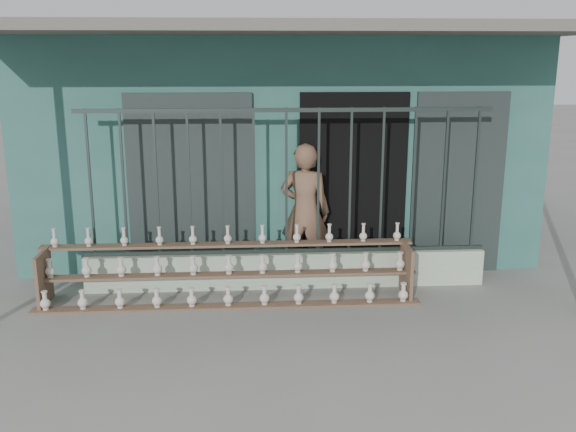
{
  "coord_description": "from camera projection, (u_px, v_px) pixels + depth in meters",
  "views": [
    {
      "loc": [
        -0.47,
        -6.35,
        2.87
      ],
      "look_at": [
        0.0,
        1.0,
        1.0
      ],
      "focal_mm": 40.0,
      "sensor_mm": 36.0,
      "label": 1
    }
  ],
  "objects": [
    {
      "name": "parapet_wall",
      "position": [
        286.0,
        270.0,
        8.08
      ],
      "size": [
        5.0,
        0.2,
        0.45
      ],
      "primitive_type": "cube",
      "color": "#B2C8AB",
      "rests_on": "ground"
    },
    {
      "name": "workshop_building",
      "position": [
        276.0,
        132.0,
        10.57
      ],
      "size": [
        7.4,
        6.6,
        3.21
      ],
      "color": "#2C5E57",
      "rests_on": "ground"
    },
    {
      "name": "shelf_rack",
      "position": [
        228.0,
        272.0,
        7.6
      ],
      "size": [
        4.5,
        0.68,
        0.85
      ],
      "color": "brown",
      "rests_on": "ground"
    },
    {
      "name": "security_fence",
      "position": [
        286.0,
        182.0,
        7.8
      ],
      "size": [
        5.0,
        0.04,
        1.8
      ],
      "color": "#283330",
      "rests_on": "parapet_wall"
    },
    {
      "name": "ground",
      "position": [
        294.0,
        329.0,
        6.88
      ],
      "size": [
        60.0,
        60.0,
        0.0
      ],
      "primitive_type": "plane",
      "color": "slate"
    },
    {
      "name": "elderly_woman",
      "position": [
        305.0,
        211.0,
        8.29
      ],
      "size": [
        0.75,
        0.6,
        1.78
      ],
      "primitive_type": "imported",
      "rotation": [
        0.0,
        0.0,
        2.83
      ],
      "color": "brown",
      "rests_on": "ground"
    }
  ]
}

